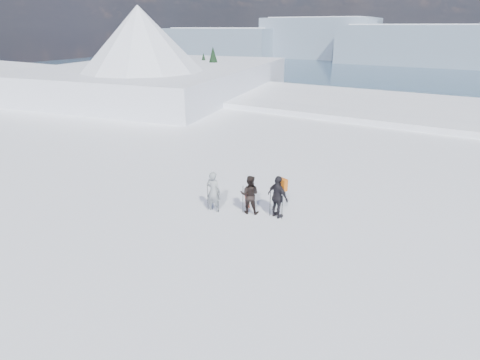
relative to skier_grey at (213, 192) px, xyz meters
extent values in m
plane|color=white|center=(3.19, 56.80, -18.41)|extent=(220.00, 208.01, 71.62)
cube|color=white|center=(3.19, 26.80, -7.41)|extent=(180.00, 16.00, 14.00)
plane|color=navy|center=(3.19, 286.80, -30.91)|extent=(820.00, 820.00, 0.00)
cube|color=slate|center=(-276.81, 436.80, -13.91)|extent=(150.00, 80.00, 34.00)
cube|color=white|center=(-276.81, 436.80, 0.09)|extent=(127.50, 70.00, 8.00)
cube|color=slate|center=(-156.81, 466.80, -7.91)|extent=(130.00, 80.00, 46.00)
cube|color=white|center=(-156.81, 466.80, 12.09)|extent=(110.50, 70.00, 8.00)
cube|color=slate|center=(-36.81, 436.80, -11.91)|extent=(160.00, 80.00, 38.00)
cube|color=white|center=(-36.81, 436.80, 4.09)|extent=(136.00, 70.00, 8.00)
cube|color=white|center=(-24.81, 24.80, -5.91)|extent=(29.19, 35.68, 16.00)
cone|color=white|center=(-21.81, 18.80, 4.09)|extent=(18.00, 18.00, 9.00)
cone|color=white|center=(-29.81, 28.80, 0.09)|extent=(16.00, 16.00, 8.00)
cube|color=#2D2B28|center=(-18.81, 32.80, -9.91)|extent=(21.55, 17.87, 14.25)
cone|color=black|center=(-21.81, 27.80, -3.41)|extent=(6.16, 6.16, 11.00)
cone|color=black|center=(-20.81, 30.80, -2.41)|extent=(7.28, 7.28, 13.00)
cone|color=black|center=(-23.81, 32.80, -2.91)|extent=(6.72, 6.72, 12.00)
cone|color=black|center=(-15.81, 31.80, -3.91)|extent=(5.60, 5.60, 10.00)
cone|color=black|center=(-16.81, 26.80, -3.41)|extent=(6.16, 6.16, 11.00)
cone|color=black|center=(-14.81, 28.80, -3.91)|extent=(5.60, 5.60, 10.00)
cone|color=black|center=(-18.81, 24.80, -4.41)|extent=(5.04, 5.04, 9.00)
imported|color=gray|center=(0.00, 0.00, 0.00)|extent=(0.69, 0.48, 1.82)
imported|color=black|center=(1.43, 0.63, -0.06)|extent=(0.99, 0.87, 1.71)
imported|color=black|center=(2.64, 0.87, 0.02)|extent=(1.18, 0.79, 1.85)
cube|color=#BF5811|center=(2.72, 1.11, 1.20)|extent=(0.45, 0.34, 0.51)
cylinder|color=black|center=(-0.28, -0.04, -0.28)|extent=(0.02, 0.02, 1.26)
cylinder|color=black|center=(0.26, -0.03, -0.33)|extent=(0.02, 0.02, 1.16)
cylinder|color=black|center=(1.18, 0.49, -0.28)|extent=(0.02, 0.02, 1.27)
cylinder|color=black|center=(1.72, 0.57, -0.27)|extent=(0.02, 0.02, 1.29)
cylinder|color=black|center=(2.33, 0.81, -0.26)|extent=(0.02, 0.02, 1.31)
cylinder|color=black|center=(2.90, 0.78, -0.29)|extent=(0.02, 0.02, 1.24)
cube|color=black|center=(0.64, 1.74, -0.90)|extent=(0.96, 1.50, 0.03)
cube|color=black|center=(0.78, 1.74, -0.90)|extent=(0.91, 1.53, 0.03)
camera|label=1|loc=(8.39, -12.07, 6.61)|focal=28.00mm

